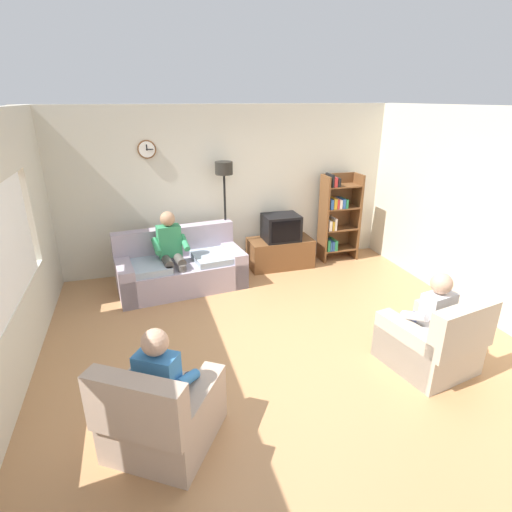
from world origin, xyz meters
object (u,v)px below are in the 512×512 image
at_px(couch, 181,268).
at_px(bookshelf, 337,216).
at_px(armchair_near_bookshelf, 431,344).
at_px(armchair_near_window, 162,415).
at_px(person_on_couch, 171,248).
at_px(floor_lamp, 224,187).
at_px(person_in_right_armchair, 429,315).
at_px(tv, 281,227).
at_px(tv_stand, 280,253).
at_px(person_in_left_armchair, 164,378).

bearing_deg(couch, bookshelf, 8.69).
bearing_deg(armchair_near_bookshelf, armchair_near_window, -174.95).
bearing_deg(person_on_couch, floor_lamp, 30.95).
xyz_separation_m(couch, person_in_right_armchair, (2.36, -2.73, 0.29)).
bearing_deg(person_on_couch, tv, 13.34).
height_order(couch, armchair_near_window, same).
relative_size(bookshelf, armchair_near_bookshelf, 1.56).
height_order(tv_stand, bookshelf, bookshelf).
height_order(armchair_near_bookshelf, person_in_left_armchair, person_in_left_armchair).
xyz_separation_m(tv_stand, armchair_near_window, (-2.29, -3.44, 0.04)).
bearing_deg(bookshelf, person_in_left_armchair, -134.07).
height_order(couch, armchair_near_bookshelf, same).
xyz_separation_m(floor_lamp, person_in_right_armchair, (1.53, -3.20, -0.85)).
bearing_deg(bookshelf, floor_lamp, 179.23).
height_order(armchair_near_bookshelf, person_in_right_armchair, person_in_right_armchair).
height_order(person_on_couch, person_in_left_armchair, person_on_couch).
relative_size(person_in_left_armchair, person_in_right_armchair, 1.00).
bearing_deg(tv_stand, armchair_near_bookshelf, -79.31).
bearing_deg(armchair_near_bookshelf, floor_lamp, 115.17).
bearing_deg(floor_lamp, bookshelf, -0.77).
bearing_deg(bookshelf, person_in_right_armchair, -99.04).
relative_size(floor_lamp, person_in_right_armchair, 1.65).
bearing_deg(floor_lamp, couch, -150.70).
height_order(floor_lamp, person_in_left_armchair, floor_lamp).
xyz_separation_m(armchair_near_window, person_in_right_armchair, (2.87, 0.34, 0.32)).
bearing_deg(armchair_near_window, armchair_near_bookshelf, 5.05).
bearing_deg(person_in_left_armchair, tv_stand, 56.37).
bearing_deg(bookshelf, tv, -174.95).
bearing_deg(couch, armchair_near_window, -99.58).
xyz_separation_m(tv_stand, armchair_near_bookshelf, (0.60, -3.19, 0.04)).
bearing_deg(person_in_right_armchair, couch, 130.75).
bearing_deg(armchair_near_window, bookshelf, 46.12).
distance_m(armchair_near_bookshelf, person_in_right_armchair, 0.33).
bearing_deg(person_in_right_armchair, person_in_left_armchair, -174.56).
bearing_deg(person_on_couch, bookshelf, 10.36).
bearing_deg(bookshelf, armchair_near_window, -133.88).
bearing_deg(armchair_near_window, couch, 80.42).
height_order(bookshelf, armchair_near_bookshelf, bookshelf).
relative_size(tv_stand, tv, 1.83).
distance_m(couch, tv_stand, 1.81).
distance_m(floor_lamp, armchair_near_bookshelf, 3.81).
distance_m(tv_stand, bookshelf, 1.23).
bearing_deg(armchair_near_bookshelf, tv_stand, 100.69).
height_order(bookshelf, floor_lamp, floor_lamp).
distance_m(floor_lamp, person_in_right_armchair, 3.64).
bearing_deg(armchair_near_window, person_in_left_armchair, 56.36).
relative_size(tv, bookshelf, 0.38).
xyz_separation_m(couch, armchair_near_bookshelf, (2.37, -2.82, -0.02)).
distance_m(tv, bookshelf, 1.10).
relative_size(bookshelf, floor_lamp, 0.85).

